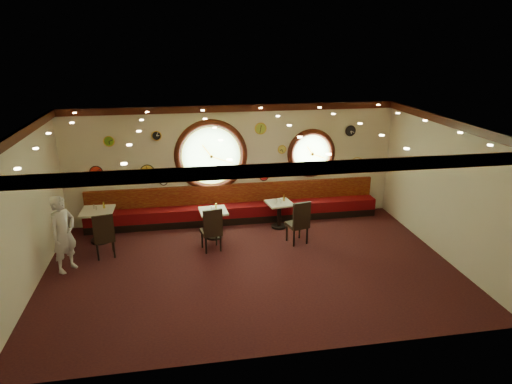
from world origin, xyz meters
The scene contains 45 objects.
floor centered at (0.00, 0.00, 0.00)m, with size 9.00×6.00×0.00m, color black.
ceiling centered at (0.00, 0.00, 3.20)m, with size 9.00×6.00×0.02m, color #C18D36.
wall_back centered at (0.00, 3.00, 1.60)m, with size 9.00×0.02×3.20m, color beige.
wall_front centered at (0.00, -3.00, 1.60)m, with size 9.00×0.02×3.20m, color beige.
wall_left centered at (-4.50, 0.00, 1.60)m, with size 0.02×6.00×3.20m, color beige.
wall_right centered at (4.50, 0.00, 1.60)m, with size 0.02×6.00×3.20m, color beige.
molding_back centered at (0.00, 2.95, 3.11)m, with size 9.00×0.10×0.18m, color #361109.
molding_front centered at (0.00, -2.95, 3.11)m, with size 9.00×0.10×0.18m, color #361109.
molding_left centered at (-4.45, 0.00, 3.11)m, with size 0.10×6.00×0.18m, color #361109.
molding_right centered at (4.45, 0.00, 3.11)m, with size 0.10×6.00×0.18m, color #361109.
banquette_base centered at (0.00, 2.72, 0.10)m, with size 8.00×0.55×0.20m, color black.
banquette_seat centered at (0.00, 2.72, 0.35)m, with size 8.00×0.55×0.30m, color #5D080D.
banquette_back centered at (0.00, 2.94, 0.75)m, with size 8.00×0.10×0.55m, color #5C070B.
porthole_left_glass centered at (-0.60, 3.00, 1.85)m, with size 1.66×1.66×0.02m, color #8BC777.
porthole_left_frame centered at (-0.60, 2.98, 1.85)m, with size 1.98×1.98×0.18m, color #361109.
porthole_left_ring centered at (-0.60, 2.95, 1.85)m, with size 1.61×1.61×0.03m, color gold.
porthole_right_glass centered at (2.20, 3.00, 1.80)m, with size 1.10×1.10×0.02m, color #8BC777.
porthole_right_frame centered at (2.20, 2.98, 1.80)m, with size 1.38×1.38×0.18m, color #361109.
porthole_right_ring centered at (2.20, 2.95, 1.80)m, with size 1.09×1.09×0.03m, color gold.
wall_clock_0 centered at (-2.00, 2.96, 2.45)m, with size 0.24×0.24×0.03m, color black.
wall_clock_1 centered at (3.30, 2.96, 2.40)m, with size 0.28×0.28×0.03m, color black.
wall_clock_2 centered at (-3.60, 2.96, 1.55)m, with size 0.32×0.32×0.03m, color red.
wall_clock_3 centered at (1.35, 2.96, 1.95)m, with size 0.22×0.22×0.03m, color gold.
wall_clock_4 centered at (3.55, 2.96, 1.45)m, with size 0.34×0.34×0.03m, color white.
wall_clock_5 centered at (-3.20, 2.96, 2.35)m, with size 0.26×0.26×0.03m, color #6EA921.
wall_clock_6 centered at (-1.90, 2.96, 1.20)m, with size 0.20×0.20×0.03m, color white.
wall_clock_7 centered at (0.75, 2.96, 2.55)m, with size 0.30×0.30×0.03m, color #9DB93A.
wall_clock_8 centered at (0.85, 2.96, 1.20)m, with size 0.24×0.24×0.03m, color red.
wall_clock_9 centered at (-2.30, 2.96, 1.50)m, with size 0.36×0.36×0.03m, color yellow.
table_a centered at (-3.51, 2.00, 0.53)m, with size 0.79×0.79×0.84m.
table_b centered at (-0.68, 1.76, 0.47)m, with size 0.73×0.73×0.75m.
table_c centered at (1.11, 2.11, 0.45)m, with size 0.75×0.75×0.72m.
chair_a centered at (-3.25, 1.05, 0.63)m, with size 0.54×0.54×0.68m.
chair_b centered at (-0.78, 0.98, 0.63)m, with size 0.54×0.54×0.68m.
chair_c centered at (1.37, 1.02, 0.64)m, with size 0.57×0.57×0.69m.
condiment_a_salt centered at (-3.60, 2.12, 0.90)m, with size 0.04×0.04×0.10m, color silver.
condiment_b_salt centered at (-0.71, 1.78, 0.80)m, with size 0.04×0.04×0.11m, color silver.
condiment_c_salt centered at (1.04, 2.11, 0.77)m, with size 0.04×0.04×0.11m, color silver.
condiment_a_pepper centered at (-3.53, 2.01, 0.89)m, with size 0.03×0.03×0.09m, color silver.
condiment_b_pepper centered at (-0.65, 1.74, 0.80)m, with size 0.04×0.04×0.10m, color silver.
condiment_c_pepper centered at (1.13, 2.04, 0.77)m, with size 0.04×0.04×0.11m, color silver.
condiment_a_bottle centered at (-3.36, 2.11, 0.93)m, with size 0.05×0.05×0.16m, color gold.
condiment_b_bottle centered at (-0.60, 1.86, 0.82)m, with size 0.04×0.04×0.14m, color gold.
condiment_c_bottle centered at (1.26, 2.21, 0.80)m, with size 0.05×0.05×0.17m, color gold.
waiter centered at (-4.00, 0.59, 0.86)m, with size 0.63×0.41×1.72m, color silver.
Camera 1 is at (-1.45, -8.98, 4.89)m, focal length 32.00 mm.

